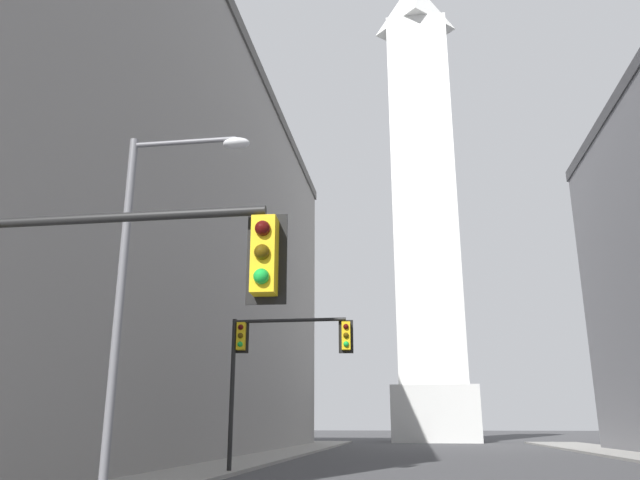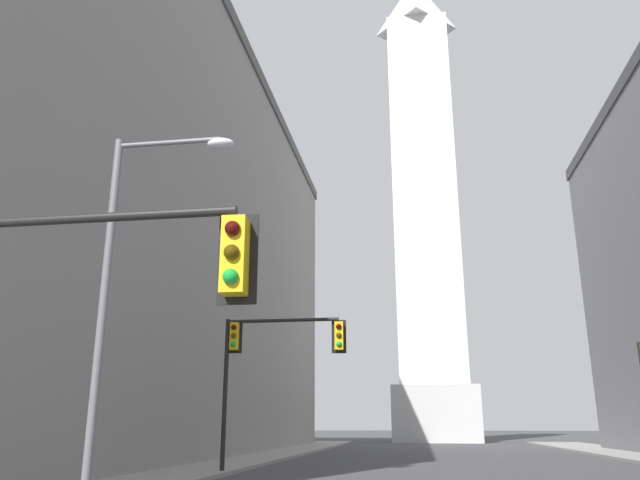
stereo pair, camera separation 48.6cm
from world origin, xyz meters
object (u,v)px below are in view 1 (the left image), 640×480
Objects in this scene: traffic_light_mid_left at (273,354)px; traffic_light_near_left at (57,289)px; obelisk at (423,197)px; street_lamp at (141,271)px.

traffic_light_mid_left is 16.37m from traffic_light_near_left.
traffic_light_near_left is at bearing -96.38° from obelisk.
street_lamp reaches higher than traffic_light_near_left.
obelisk is 10.99× the size of traffic_light_near_left.
obelisk is 53.17m from traffic_light_mid_left.
street_lamp is (-0.97, 4.81, 1.46)m from traffic_light_near_left.
traffic_light_mid_left reaches higher than traffic_light_near_left.
street_lamp is at bearing -97.83° from obelisk.
traffic_light_mid_left is 0.70× the size of street_lamp.
obelisk is at bearing 83.62° from traffic_light_near_left.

